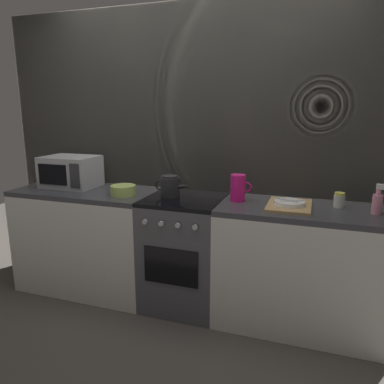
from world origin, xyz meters
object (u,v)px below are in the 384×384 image
at_px(microwave, 71,172).
at_px(kettle, 170,186).
at_px(stove_unit, 185,252).
at_px(spice_jar, 339,200).
at_px(pitcher, 238,188).
at_px(spray_bottle, 377,202).
at_px(dish_pile, 289,205).
at_px(mixing_bowl, 123,190).

distance_m(microwave, kettle, 0.97).
bearing_deg(stove_unit, spice_jar, 5.03).
distance_m(kettle, pitcher, 0.54).
relative_size(microwave, spice_jar, 4.38).
height_order(pitcher, spray_bottle, spray_bottle).
xyz_separation_m(kettle, spice_jar, (1.25, 0.09, -0.03)).
height_order(kettle, dish_pile, kettle).
bearing_deg(pitcher, mixing_bowl, -172.54).
relative_size(dish_pile, spray_bottle, 1.97).
xyz_separation_m(dish_pile, spice_jar, (0.33, 0.12, 0.03)).
height_order(pitcher, spice_jar, pitcher).
xyz_separation_m(mixing_bowl, pitcher, (0.91, 0.12, 0.06)).
xyz_separation_m(microwave, kettle, (0.96, -0.05, -0.05)).
height_order(dish_pile, spray_bottle, spray_bottle).
height_order(kettle, spray_bottle, spray_bottle).
bearing_deg(pitcher, kettle, -176.66).
height_order(pitcher, dish_pile, pitcher).
xyz_separation_m(dish_pile, spray_bottle, (0.56, 0.01, 0.06)).
bearing_deg(microwave, dish_pile, -2.35).
xyz_separation_m(stove_unit, pitcher, (0.41, 0.04, 0.55)).
bearing_deg(mixing_bowl, stove_unit, 9.03).
bearing_deg(mixing_bowl, spice_jar, 6.26).
bearing_deg(microwave, kettle, -2.98).
xyz_separation_m(pitcher, dish_pile, (0.38, -0.06, -0.08)).
relative_size(stove_unit, microwave, 1.96).
bearing_deg(kettle, spray_bottle, -0.50).
bearing_deg(pitcher, spice_jar, 4.72).
height_order(microwave, spice_jar, microwave).
bearing_deg(stove_unit, dish_pile, -1.29).
xyz_separation_m(stove_unit, microwave, (-1.09, 0.06, 0.59)).
bearing_deg(stove_unit, mixing_bowl, -170.97).
xyz_separation_m(microwave, dish_pile, (1.88, -0.08, -0.12)).
xyz_separation_m(kettle, dish_pile, (0.92, -0.03, -0.06)).
xyz_separation_m(spice_jar, spray_bottle, (0.23, -0.10, 0.03)).
distance_m(pitcher, spray_bottle, 0.94).
bearing_deg(spray_bottle, stove_unit, 179.83).
height_order(dish_pile, spice_jar, spice_jar).
bearing_deg(stove_unit, kettle, 175.85).
relative_size(pitcher, spray_bottle, 0.99).
distance_m(spice_jar, spray_bottle, 0.25).
bearing_deg(spray_bottle, dish_pile, -178.57).
distance_m(stove_unit, spray_bottle, 1.45).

